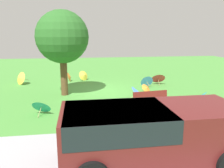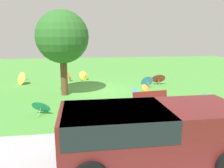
{
  "view_description": "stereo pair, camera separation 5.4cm",
  "coord_description": "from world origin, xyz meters",
  "px_view_note": "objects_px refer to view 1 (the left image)",
  "views": [
    {
      "loc": [
        1.17,
        13.23,
        3.33
      ],
      "look_at": [
        -0.71,
        0.9,
        0.6
      ],
      "focal_mm": 36.5,
      "sensor_mm": 36.0,
      "label": 1
    },
    {
      "loc": [
        1.11,
        13.23,
        3.33
      ],
      "look_at": [
        -0.71,
        0.9,
        0.6
      ],
      "focal_mm": 36.5,
      "sensor_mm": 36.0,
      "label": 2
    }
  ],
  "objects_px": {
    "park_bench": "(149,100)",
    "parasol_blue_0": "(146,81)",
    "parasol_yellow_2": "(84,75)",
    "shade_tree": "(62,37)",
    "parasol_blue_1": "(138,93)",
    "parasol_teal_3": "(42,106)",
    "parasol_teal_1": "(199,98)",
    "parasol_orange_0": "(146,88)",
    "van_dark": "(146,131)",
    "parasol_yellow_0": "(20,78)",
    "parasol_orange_1": "(70,77)",
    "parasol_red_0": "(158,77)"
  },
  "relations": [
    {
      "from": "park_bench",
      "to": "parasol_blue_0",
      "type": "distance_m",
      "value": 4.58
    },
    {
      "from": "park_bench",
      "to": "parasol_yellow_2",
      "type": "distance_m",
      "value": 7.69
    },
    {
      "from": "shade_tree",
      "to": "parasol_yellow_2",
      "type": "relative_size",
      "value": 5.41
    },
    {
      "from": "parasol_blue_1",
      "to": "parasol_teal_3",
      "type": "distance_m",
      "value": 4.81
    },
    {
      "from": "shade_tree",
      "to": "parasol_yellow_2",
      "type": "distance_m",
      "value": 5.02
    },
    {
      "from": "parasol_teal_1",
      "to": "parasol_orange_0",
      "type": "bearing_deg",
      "value": -61.63
    },
    {
      "from": "van_dark",
      "to": "parasol_yellow_2",
      "type": "height_order",
      "value": "van_dark"
    },
    {
      "from": "parasol_yellow_0",
      "to": "parasol_orange_1",
      "type": "height_order",
      "value": "parasol_yellow_0"
    },
    {
      "from": "shade_tree",
      "to": "parasol_orange_1",
      "type": "height_order",
      "value": "shade_tree"
    },
    {
      "from": "park_bench",
      "to": "parasol_red_0",
      "type": "xyz_separation_m",
      "value": [
        -2.28,
        -5.12,
        0.0
      ]
    },
    {
      "from": "shade_tree",
      "to": "parasol_yellow_0",
      "type": "relative_size",
      "value": 4.84
    },
    {
      "from": "parasol_orange_1",
      "to": "parasol_yellow_2",
      "type": "bearing_deg",
      "value": -168.4
    },
    {
      "from": "shade_tree",
      "to": "parasol_yellow_0",
      "type": "bearing_deg",
      "value": -45.61
    },
    {
      "from": "parasol_blue_1",
      "to": "parasol_yellow_2",
      "type": "bearing_deg",
      "value": -65.2
    },
    {
      "from": "parasol_red_0",
      "to": "shade_tree",
      "type": "bearing_deg",
      "value": 17.15
    },
    {
      "from": "parasol_teal_3",
      "to": "parasol_teal_1",
      "type": "bearing_deg",
      "value": 178.69
    },
    {
      "from": "parasol_teal_1",
      "to": "parasol_orange_1",
      "type": "xyz_separation_m",
      "value": [
        6.06,
        -7.04,
        -0.12
      ]
    },
    {
      "from": "parasol_orange_0",
      "to": "parasol_red_0",
      "type": "height_order",
      "value": "parasol_red_0"
    },
    {
      "from": "shade_tree",
      "to": "parasol_yellow_2",
      "type": "height_order",
      "value": "shade_tree"
    },
    {
      "from": "van_dark",
      "to": "parasol_yellow_0",
      "type": "bearing_deg",
      "value": -62.32
    },
    {
      "from": "parasol_blue_1",
      "to": "parasol_yellow_2",
      "type": "distance_m",
      "value": 6.17
    },
    {
      "from": "parasol_teal_1",
      "to": "park_bench",
      "type": "bearing_deg",
      "value": -0.89
    },
    {
      "from": "parasol_blue_1",
      "to": "van_dark",
      "type": "bearing_deg",
      "value": 76.78
    },
    {
      "from": "parasol_yellow_0",
      "to": "van_dark",
      "type": "bearing_deg",
      "value": 117.68
    },
    {
      "from": "parasol_blue_0",
      "to": "parasol_blue_1",
      "type": "bearing_deg",
      "value": 64.93
    },
    {
      "from": "park_bench",
      "to": "parasol_orange_1",
      "type": "relative_size",
      "value": 2.4
    },
    {
      "from": "park_bench",
      "to": "parasol_orange_1",
      "type": "height_order",
      "value": "park_bench"
    },
    {
      "from": "parasol_blue_0",
      "to": "parasol_teal_1",
      "type": "xyz_separation_m",
      "value": [
        -1.14,
        4.45,
        0.05
      ]
    },
    {
      "from": "parasol_orange_0",
      "to": "parasol_yellow_0",
      "type": "bearing_deg",
      "value": -24.17
    },
    {
      "from": "parasol_blue_0",
      "to": "parasol_orange_0",
      "type": "distance_m",
      "value": 1.56
    },
    {
      "from": "van_dark",
      "to": "park_bench",
      "type": "xyz_separation_m",
      "value": [
        -1.42,
        -4.16,
        -0.45
      ]
    },
    {
      "from": "parasol_yellow_2",
      "to": "parasol_teal_3",
      "type": "distance_m",
      "value": 7.37
    },
    {
      "from": "parasol_blue_0",
      "to": "parasol_red_0",
      "type": "height_order",
      "value": "parasol_red_0"
    },
    {
      "from": "parasol_teal_3",
      "to": "parasol_yellow_2",
      "type": "bearing_deg",
      "value": -105.64
    },
    {
      "from": "shade_tree",
      "to": "parasol_orange_0",
      "type": "height_order",
      "value": "shade_tree"
    },
    {
      "from": "van_dark",
      "to": "parasol_orange_0",
      "type": "bearing_deg",
      "value": -107.34
    },
    {
      "from": "parasol_yellow_2",
      "to": "parasol_teal_3",
      "type": "xyz_separation_m",
      "value": [
        1.99,
        7.09,
        0.02
      ]
    },
    {
      "from": "parasol_teal_1",
      "to": "parasol_yellow_2",
      "type": "distance_m",
      "value": 8.83
    },
    {
      "from": "park_bench",
      "to": "parasol_blue_1",
      "type": "bearing_deg",
      "value": -87.62
    },
    {
      "from": "park_bench",
      "to": "parasol_teal_3",
      "type": "relative_size",
      "value": 1.7
    },
    {
      "from": "parasol_yellow_0",
      "to": "parasol_red_0",
      "type": "height_order",
      "value": "parasol_yellow_0"
    },
    {
      "from": "van_dark",
      "to": "shade_tree",
      "type": "xyz_separation_m",
      "value": [
        2.44,
        -7.39,
        2.26
      ]
    },
    {
      "from": "parasol_teal_3",
      "to": "parasol_blue_1",
      "type": "bearing_deg",
      "value": -161.98
    },
    {
      "from": "van_dark",
      "to": "parasol_yellow_2",
      "type": "xyz_separation_m",
      "value": [
        1.23,
        -11.38,
        -0.54
      ]
    },
    {
      "from": "parasol_teal_3",
      "to": "parasol_orange_1",
      "type": "bearing_deg",
      "value": -97.98
    },
    {
      "from": "park_bench",
      "to": "parasol_orange_1",
      "type": "xyz_separation_m",
      "value": [
        3.68,
        -7.01,
        -0.13
      ]
    },
    {
      "from": "shade_tree",
      "to": "parasol_yellow_2",
      "type": "xyz_separation_m",
      "value": [
        -1.2,
        -3.99,
        -2.8
      ]
    },
    {
      "from": "van_dark",
      "to": "parasol_blue_1",
      "type": "height_order",
      "value": "van_dark"
    },
    {
      "from": "parasol_teal_1",
      "to": "parasol_yellow_2",
      "type": "height_order",
      "value": "parasol_teal_1"
    },
    {
      "from": "park_bench",
      "to": "parasol_yellow_0",
      "type": "bearing_deg",
      "value": -42.59
    }
  ]
}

